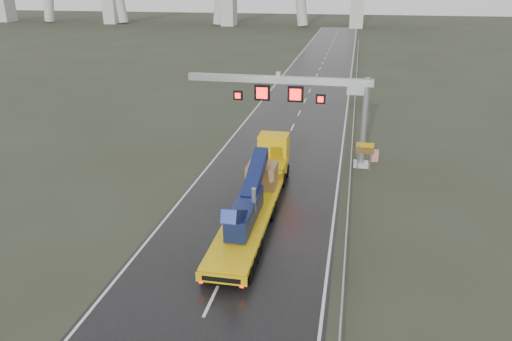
% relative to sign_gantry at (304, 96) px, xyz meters
% --- Properties ---
extents(ground, '(400.00, 400.00, 0.00)m').
position_rel_sign_gantry_xyz_m(ground, '(-2.10, -17.99, -5.61)').
color(ground, '#2A2E20').
rests_on(ground, ground).
extents(road, '(11.00, 200.00, 0.02)m').
position_rel_sign_gantry_xyz_m(road, '(-2.10, 22.01, -5.60)').
color(road, black).
rests_on(road, ground).
extents(guardrail, '(0.20, 140.00, 1.40)m').
position_rel_sign_gantry_xyz_m(guardrail, '(4.00, 12.01, -4.91)').
color(guardrail, gray).
rests_on(guardrail, ground).
extents(sign_gantry, '(14.90, 1.20, 7.42)m').
position_rel_sign_gantry_xyz_m(sign_gantry, '(0.00, 0.00, 0.00)').
color(sign_gantry, beige).
rests_on(sign_gantry, ground).
extents(heavy_haul_truck, '(2.62, 16.89, 3.96)m').
position_rel_sign_gantry_xyz_m(heavy_haul_truck, '(-1.85, -9.35, -4.08)').
color(heavy_haul_truck, yellow).
rests_on(heavy_haul_truck, ground).
extents(exit_sign_pair, '(1.38, 0.13, 2.36)m').
position_rel_sign_gantry_xyz_m(exit_sign_pair, '(5.00, -0.99, -3.96)').
color(exit_sign_pair, '#A0A5A9').
rests_on(exit_sign_pair, ground).
extents(striped_barrier, '(0.65, 0.46, 0.98)m').
position_rel_sign_gantry_xyz_m(striped_barrier, '(5.90, 1.33, -5.12)').
color(striped_barrier, red).
rests_on(striped_barrier, ground).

